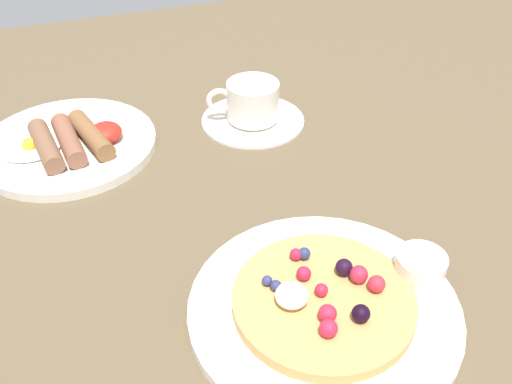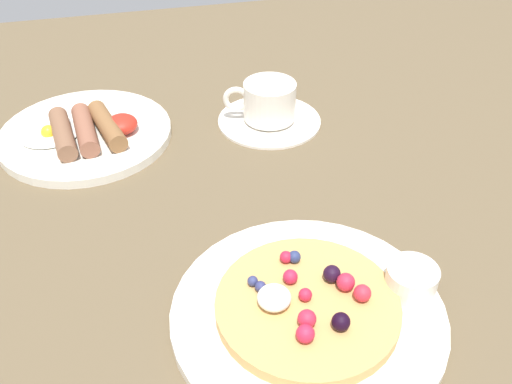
{
  "view_description": "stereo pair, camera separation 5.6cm",
  "coord_description": "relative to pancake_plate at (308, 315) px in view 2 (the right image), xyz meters",
  "views": [
    {
      "loc": [
        -0.13,
        -0.48,
        0.44
      ],
      "look_at": [
        0.05,
        -0.0,
        0.04
      ],
      "focal_mm": 40.56,
      "sensor_mm": 36.0,
      "label": 1
    },
    {
      "loc": [
        -0.07,
        -0.5,
        0.44
      ],
      "look_at": [
        0.05,
        -0.0,
        0.04
      ],
      "focal_mm": 40.56,
      "sensor_mm": 36.0,
      "label": 2
    }
  ],
  "objects": [
    {
      "name": "pancake_with_berries",
      "position": [
        -0.0,
        0.0,
        0.01
      ],
      "size": [
        0.17,
        0.17,
        0.03
      ],
      "color": "tan",
      "rests_on": "pancake_plate"
    },
    {
      "name": "coffee_saucer",
      "position": [
        0.06,
        0.36,
        -0.0
      ],
      "size": [
        0.15,
        0.15,
        0.01
      ],
      "primitive_type": "cylinder",
      "color": "white",
      "rests_on": "ground_plane"
    },
    {
      "name": "ground_plane",
      "position": [
        -0.06,
        0.16,
        -0.02
      ],
      "size": [
        2.05,
        1.39,
        0.03
      ],
      "primitive_type": "cube",
      "color": "brown"
    },
    {
      "name": "coffee_cup",
      "position": [
        0.06,
        0.36,
        0.03
      ],
      "size": [
        0.1,
        0.07,
        0.05
      ],
      "color": "white",
      "rests_on": "coffee_saucer"
    },
    {
      "name": "breakfast_plate",
      "position": [
        -0.2,
        0.38,
        -0.0
      ],
      "size": [
        0.24,
        0.24,
        0.01
      ],
      "primitive_type": "cylinder",
      "color": "white",
      "rests_on": "ground_plane"
    },
    {
      "name": "pancake_plate",
      "position": [
        0.0,
        0.0,
        0.0
      ],
      "size": [
        0.26,
        0.26,
        0.01
      ],
      "primitive_type": "cylinder",
      "color": "white",
      "rests_on": "ground_plane"
    },
    {
      "name": "syrup_ramekin",
      "position": [
        0.1,
        0.0,
        0.02
      ],
      "size": [
        0.05,
        0.05,
        0.03
      ],
      "color": "white",
      "rests_on": "pancake_plate"
    },
    {
      "name": "fried_breakfast",
      "position": [
        -0.2,
        0.36,
        0.02
      ],
      "size": [
        0.16,
        0.12,
        0.03
      ],
      "color": "brown",
      "rests_on": "breakfast_plate"
    }
  ]
}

